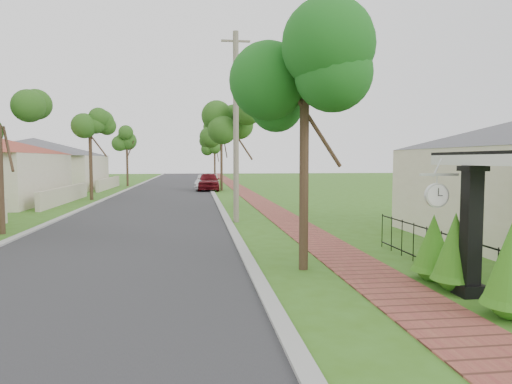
{
  "coord_description": "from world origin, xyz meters",
  "views": [
    {
      "loc": [
        -0.67,
        -9.04,
        2.62
      ],
      "look_at": [
        1.41,
        6.76,
        1.5
      ],
      "focal_mm": 32.0,
      "sensor_mm": 36.0,
      "label": 1
    }
  ],
  "objects": [
    {
      "name": "sidewalk",
      "position": [
        3.25,
        20.0,
        0.0
      ],
      "size": [
        1.5,
        120.0,
        0.03
      ],
      "primitive_type": "cube",
      "color": "brown",
      "rests_on": "ground"
    },
    {
      "name": "kerb_right",
      "position": [
        0.65,
        20.0,
        0.0
      ],
      "size": [
        0.3,
        120.0,
        0.1
      ],
      "primitive_type": "cube",
      "color": "#9E9E99",
      "rests_on": "ground"
    },
    {
      "name": "far_house_grey",
      "position": [
        -14.97,
        34.0,
        2.34
      ],
      "size": [
        15.56,
        15.56,
        4.6
      ],
      "color": "beige",
      "rests_on": "ground"
    },
    {
      "name": "ground",
      "position": [
        0.0,
        0.0,
        0.0
      ],
      "size": [
        160.0,
        160.0,
        0.0
      ],
      "primitive_type": "plane",
      "color": "#376417",
      "rests_on": "ground"
    },
    {
      "name": "street_trees",
      "position": [
        -2.87,
        26.84,
        4.54
      ],
      "size": [
        10.7,
        37.65,
        5.89
      ],
      "color": "#382619",
      "rests_on": "ground"
    },
    {
      "name": "road",
      "position": [
        -3.0,
        20.0,
        0.0
      ],
      "size": [
        7.0,
        120.0,
        0.02
      ],
      "primitive_type": "cube",
      "color": "#28282B",
      "rests_on": "ground"
    },
    {
      "name": "picket_fence",
      "position": [
        4.9,
        -0.0,
        0.53
      ],
      "size": [
        0.03,
        8.02,
        1.0
      ],
      "color": "black",
      "rests_on": "ground"
    },
    {
      "name": "hedge_row",
      "position": [
        4.45,
        -0.97,
        0.76
      ],
      "size": [
        0.83,
        3.31,
        1.72
      ],
      "color": "#176313",
      "rests_on": "ground"
    },
    {
      "name": "near_tree",
      "position": [
        1.87,
        1.5,
        4.32
      ],
      "size": [
        2.11,
        2.11,
        5.43
      ],
      "color": "#382619",
      "rests_on": "ground"
    },
    {
      "name": "porch_post",
      "position": [
        4.55,
        -1.0,
        1.12
      ],
      "size": [
        0.48,
        0.48,
        2.52
      ],
      "color": "black",
      "rests_on": "ground"
    },
    {
      "name": "parked_car_red",
      "position": [
        0.4,
        30.25,
        0.78
      ],
      "size": [
        2.01,
        4.64,
        1.56
      ],
      "primitive_type": "imported",
      "rotation": [
        0.0,
        0.0,
        -0.04
      ],
      "color": "#600E15",
      "rests_on": "ground"
    },
    {
      "name": "parked_car_white",
      "position": [
        0.26,
        30.32,
        0.67
      ],
      "size": [
        2.15,
        4.28,
        1.35
      ],
      "primitive_type": "imported",
      "rotation": [
        0.0,
        0.0,
        -0.18
      ],
      "color": "silver",
      "rests_on": "ground"
    },
    {
      "name": "kerb_left",
      "position": [
        -6.65,
        20.0,
        0.0
      ],
      "size": [
        0.3,
        120.0,
        0.1
      ],
      "primitive_type": "cube",
      "color": "#9E9E99",
      "rests_on": "ground"
    },
    {
      "name": "station_clock",
      "position": [
        4.05,
        -0.6,
        1.95
      ],
      "size": [
        0.8,
        0.13,
        0.68
      ],
      "color": "silver",
      "rests_on": "ground"
    },
    {
      "name": "utility_pole",
      "position": [
        1.0,
        10.0,
        4.01
      ],
      "size": [
        1.2,
        0.24,
        7.9
      ],
      "color": "gray",
      "rests_on": "ground"
    }
  ]
}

